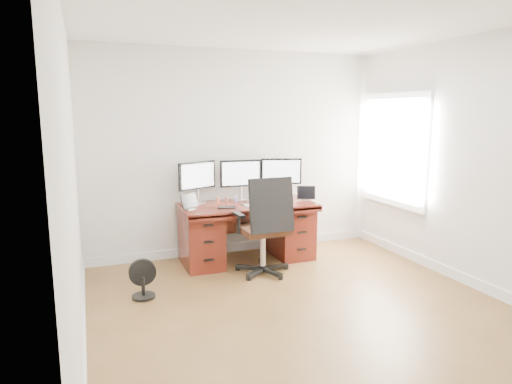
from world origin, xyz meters
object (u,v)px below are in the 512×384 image
object	(u,v)px
office_chair	(265,243)
keyboard	(256,205)
floor_fan	(143,279)
monitor_center	(241,175)
desk	(247,230)

from	to	relation	value
office_chair	keyboard	size ratio (longest dim) A/B	4.06
floor_fan	monitor_center	size ratio (longest dim) A/B	0.74
keyboard	desk	bearing A→B (deg)	104.18
monitor_center	keyboard	bearing A→B (deg)	-78.87
monitor_center	keyboard	size ratio (longest dim) A/B	1.90
office_chair	desk	bearing A→B (deg)	90.19
monitor_center	desk	bearing A→B (deg)	-86.66
office_chair	monitor_center	xyz separation A→B (m)	(-0.02, 0.81, 0.70)
floor_fan	desk	bearing A→B (deg)	30.96
keyboard	floor_fan	bearing A→B (deg)	-161.31
desk	keyboard	world-z (taller)	keyboard
desk	keyboard	xyz separation A→B (m)	(0.06, -0.17, 0.36)
floor_fan	keyboard	xyz separation A→B (m)	(1.47, 0.61, 0.56)
office_chair	floor_fan	xyz separation A→B (m)	(-1.43, -0.21, -0.19)
desk	monitor_center	world-z (taller)	monitor_center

